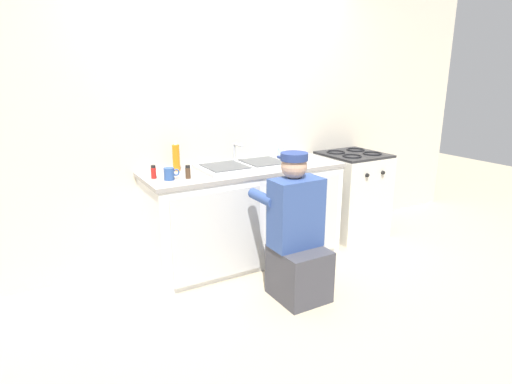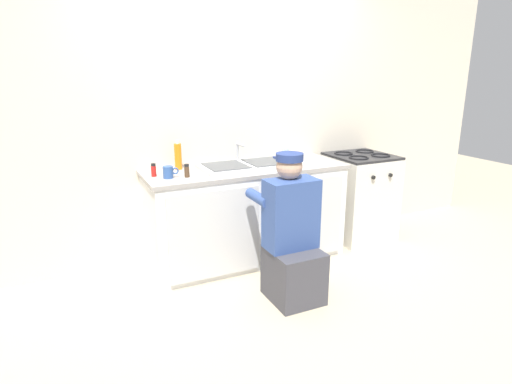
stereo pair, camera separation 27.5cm
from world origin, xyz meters
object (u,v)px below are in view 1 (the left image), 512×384
coffee_mug (169,174)px  spice_bottle_red (153,172)px  soap_bottle_orange (176,157)px  spice_bottle_pepper (188,172)px  plumber_person (297,239)px  water_glass (281,153)px  stove_range (351,194)px  sink_double_basin (244,165)px

coffee_mug → spice_bottle_red: bearing=131.5°
soap_bottle_orange → spice_bottle_pepper: soap_bottle_orange is taller
soap_bottle_orange → spice_bottle_red: bearing=-146.5°
coffee_mug → spice_bottle_pepper: spice_bottle_pepper is taller
soap_bottle_orange → spice_bottle_pepper: 0.31m
plumber_person → water_glass: (0.48, 0.96, 0.45)m
coffee_mug → spice_bottle_pepper: (0.14, -0.03, 0.00)m
water_glass → spice_bottle_pepper: 1.10m
stove_range → spice_bottle_pepper: (-1.82, -0.11, 0.47)m
spice_bottle_red → coffee_mug: (0.09, -0.10, -0.00)m
plumber_person → spice_bottle_pepper: bearing=131.5°
coffee_mug → soap_bottle_orange: bearing=60.0°
sink_double_basin → plumber_person: 0.88m
water_glass → soap_bottle_orange: 1.05m
stove_range → soap_bottle_orange: soap_bottle_orange is taller
sink_double_basin → water_glass: bearing=20.1°
plumber_person → stove_range: bearing=32.0°
stove_range → plumber_person: size_ratio=0.79×
spice_bottle_pepper → soap_bottle_orange: bearing=87.0°
plumber_person → coffee_mug: plumber_person is taller
stove_range → coffee_mug: 2.02m
water_glass → spice_bottle_red: bearing=-172.8°
stove_range → coffee_mug: bearing=-177.5°
spice_bottle_pepper → spice_bottle_red: bearing=149.8°
soap_bottle_orange → spice_bottle_pepper: bearing=-93.0°
plumber_person → spice_bottle_red: (-0.82, 0.80, 0.45)m
sink_double_basin → spice_bottle_pepper: bearing=-168.3°
stove_range → coffee_mug: size_ratio=6.95×
plumber_person → soap_bottle_orange: 1.23m
stove_range → spice_bottle_red: 2.11m
sink_double_basin → stove_range: size_ratio=0.91×
sink_double_basin → soap_bottle_orange: (-0.55, 0.18, 0.09)m
stove_range → water_glass: (-0.76, 0.18, 0.47)m
plumber_person → spice_bottle_pepper: plumber_person is taller
water_glass → coffee_mug: bearing=-167.4°
plumber_person → soap_bottle_orange: (-0.57, 0.96, 0.51)m
stove_range → spice_bottle_pepper: size_ratio=8.34×
water_glass → spice_bottle_pepper: bearing=-164.3°
stove_range → spice_bottle_pepper: 1.89m
plumber_person → coffee_mug: 1.09m
stove_range → spice_bottle_pepper: spice_bottle_pepper is taller
coffee_mug → spice_bottle_pepper: 0.14m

